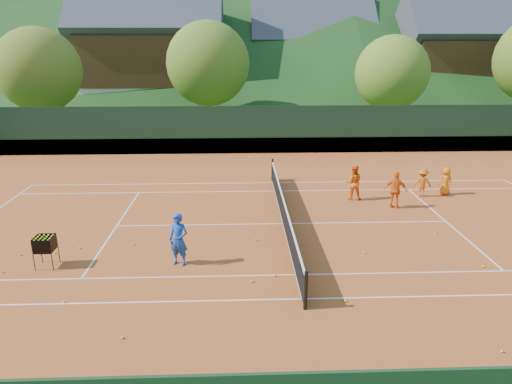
{
  "coord_description": "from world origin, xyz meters",
  "views": [
    {
      "loc": [
        -1.68,
        -16.36,
        6.65
      ],
      "look_at": [
        -1.06,
        0.0,
        1.32
      ],
      "focal_mm": 32.0,
      "sensor_mm": 36.0,
      "label": 1
    }
  ],
  "objects_px": {
    "student_a": "(354,182)",
    "student_c": "(446,181)",
    "chalet_mid": "(310,60)",
    "chalet_left": "(152,55)",
    "coach": "(179,240)",
    "ball_hopper": "(45,244)",
    "student_d": "(422,183)",
    "student_b": "(396,190)",
    "chalet_right": "(456,59)",
    "tennis_net": "(284,212)"
  },
  "relations": [
    {
      "from": "student_a",
      "to": "chalet_right",
      "type": "xyz_separation_m",
      "value": [
        16.62,
        27.19,
        4.45
      ]
    },
    {
      "from": "student_c",
      "to": "student_d",
      "type": "xyz_separation_m",
      "value": [
        -1.17,
        -0.22,
        0.0
      ]
    },
    {
      "from": "chalet_right",
      "to": "coach",
      "type": "bearing_deg",
      "value": -125.33
    },
    {
      "from": "tennis_net",
      "to": "student_b",
      "type": "bearing_deg",
      "value": 18.48
    },
    {
      "from": "student_c",
      "to": "chalet_left",
      "type": "bearing_deg",
      "value": -63.19
    },
    {
      "from": "coach",
      "to": "ball_hopper",
      "type": "relative_size",
      "value": 1.69
    },
    {
      "from": "student_b",
      "to": "ball_hopper",
      "type": "height_order",
      "value": "student_b"
    },
    {
      "from": "student_b",
      "to": "tennis_net",
      "type": "bearing_deg",
      "value": 43.32
    },
    {
      "from": "student_c",
      "to": "chalet_left",
      "type": "distance_m",
      "value": 32.44
    },
    {
      "from": "coach",
      "to": "student_a",
      "type": "distance_m",
      "value": 9.26
    },
    {
      "from": "tennis_net",
      "to": "chalet_mid",
      "type": "height_order",
      "value": "chalet_mid"
    },
    {
      "from": "coach",
      "to": "student_c",
      "type": "distance_m",
      "value": 13.14
    },
    {
      "from": "coach",
      "to": "tennis_net",
      "type": "distance_m",
      "value": 4.88
    },
    {
      "from": "student_c",
      "to": "chalet_mid",
      "type": "height_order",
      "value": "chalet_mid"
    },
    {
      "from": "student_a",
      "to": "student_c",
      "type": "relative_size",
      "value": 1.22
    },
    {
      "from": "ball_hopper",
      "to": "chalet_right",
      "type": "height_order",
      "value": "chalet_right"
    },
    {
      "from": "coach",
      "to": "student_a",
      "type": "relative_size",
      "value": 1.08
    },
    {
      "from": "tennis_net",
      "to": "ball_hopper",
      "type": "relative_size",
      "value": 12.07
    },
    {
      "from": "student_a",
      "to": "student_c",
      "type": "bearing_deg",
      "value": -165.49
    },
    {
      "from": "student_c",
      "to": "student_d",
      "type": "bearing_deg",
      "value": 3.88
    },
    {
      "from": "chalet_left",
      "to": "student_c",
      "type": "bearing_deg",
      "value": -56.34
    },
    {
      "from": "student_b",
      "to": "student_d",
      "type": "relative_size",
      "value": 1.22
    },
    {
      "from": "student_a",
      "to": "ball_hopper",
      "type": "bearing_deg",
      "value": 36.7
    },
    {
      "from": "student_c",
      "to": "chalet_mid",
      "type": "distance_m",
      "value": 31.04
    },
    {
      "from": "student_d",
      "to": "chalet_mid",
      "type": "distance_m",
      "value": 31.21
    },
    {
      "from": "chalet_left",
      "to": "chalet_right",
      "type": "xyz_separation_m",
      "value": [
        30.0,
        0.0,
        -0.39
      ]
    },
    {
      "from": "student_d",
      "to": "chalet_right",
      "type": "xyz_separation_m",
      "value": [
        13.4,
        26.91,
        4.59
      ]
    },
    {
      "from": "coach",
      "to": "chalet_mid",
      "type": "xyz_separation_m",
      "value": [
        9.59,
        37.28,
        4.12
      ]
    },
    {
      "from": "student_c",
      "to": "chalet_right",
      "type": "bearing_deg",
      "value": -121.47
    },
    {
      "from": "tennis_net",
      "to": "chalet_right",
      "type": "distance_m",
      "value": 36.37
    },
    {
      "from": "student_b",
      "to": "chalet_right",
      "type": "height_order",
      "value": "chalet_right"
    },
    {
      "from": "student_b",
      "to": "chalet_left",
      "type": "distance_m",
      "value": 32.4
    },
    {
      "from": "student_a",
      "to": "student_d",
      "type": "distance_m",
      "value": 3.24
    },
    {
      "from": "student_b",
      "to": "chalet_mid",
      "type": "height_order",
      "value": "chalet_mid"
    },
    {
      "from": "student_c",
      "to": "ball_hopper",
      "type": "height_order",
      "value": "student_c"
    },
    {
      "from": "ball_hopper",
      "to": "chalet_left",
      "type": "bearing_deg",
      "value": 93.94
    },
    {
      "from": "student_a",
      "to": "tennis_net",
      "type": "relative_size",
      "value": 0.13
    },
    {
      "from": "student_a",
      "to": "student_c",
      "type": "distance_m",
      "value": 4.42
    },
    {
      "from": "coach",
      "to": "student_b",
      "type": "distance_m",
      "value": 9.8
    },
    {
      "from": "student_b",
      "to": "student_a",
      "type": "bearing_deg",
      "value": -13.27
    },
    {
      "from": "student_b",
      "to": "chalet_mid",
      "type": "relative_size",
      "value": 0.12
    },
    {
      "from": "student_d",
      "to": "ball_hopper",
      "type": "bearing_deg",
      "value": 34.78
    },
    {
      "from": "student_b",
      "to": "student_c",
      "type": "xyz_separation_m",
      "value": [
        2.89,
        1.68,
        -0.15
      ]
    },
    {
      "from": "chalet_mid",
      "to": "student_d",
      "type": "bearing_deg",
      "value": -88.89
    },
    {
      "from": "coach",
      "to": "student_d",
      "type": "xyz_separation_m",
      "value": [
        10.19,
        6.38,
        -0.2
      ]
    },
    {
      "from": "chalet_right",
      "to": "ball_hopper",
      "type": "bearing_deg",
      "value": -129.8
    },
    {
      "from": "student_d",
      "to": "chalet_left",
      "type": "xyz_separation_m",
      "value": [
        -16.6,
        26.91,
        4.98
      ]
    },
    {
      "from": "chalet_mid",
      "to": "tennis_net",
      "type": "bearing_deg",
      "value": -100.01
    },
    {
      "from": "student_b",
      "to": "student_d",
      "type": "xyz_separation_m",
      "value": [
        1.72,
        1.46,
        -0.14
      ]
    },
    {
      "from": "student_a",
      "to": "chalet_mid",
      "type": "distance_m",
      "value": 31.58
    }
  ]
}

